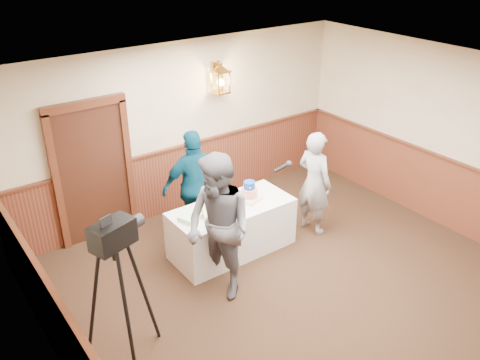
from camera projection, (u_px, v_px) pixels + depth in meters
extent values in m
plane|color=black|center=(333.00, 315.00, 6.31)|extent=(7.00, 7.00, 0.00)
cube|color=#BAAB8B|center=(184.00, 128.00, 8.21)|extent=(6.00, 0.02, 2.80)
cube|color=#BAAB8B|center=(83.00, 332.00, 4.11)|extent=(0.02, 7.00, 2.80)
cube|color=white|center=(356.00, 98.00, 5.05)|extent=(6.00, 7.00, 0.02)
cube|color=#502117|center=(187.00, 176.00, 8.58)|extent=(5.98, 0.04, 1.10)
cube|color=#502117|center=(477.00, 207.00, 7.63)|extent=(0.04, 6.98, 1.10)
cube|color=#4C2314|center=(186.00, 145.00, 8.31)|extent=(5.98, 0.07, 0.04)
cube|color=#33170E|center=(93.00, 174.00, 7.49)|extent=(1.00, 0.06, 2.10)
cube|color=silver|center=(232.00, 228.00, 7.41)|extent=(1.80, 0.80, 0.75)
cube|color=beige|center=(249.00, 198.00, 7.39)|extent=(0.37, 0.37, 0.06)
cylinder|color=red|center=(249.00, 192.00, 7.35)|extent=(0.23, 0.23, 0.14)
cylinder|color=#103C99|center=(249.00, 185.00, 7.29)|extent=(0.16, 0.16, 0.11)
cube|color=#D4BE7E|center=(217.00, 213.00, 7.00)|extent=(0.47, 0.43, 0.08)
cube|color=#A5EAA5|center=(190.00, 217.00, 6.91)|extent=(0.34, 0.31, 0.07)
imported|color=#57585F|center=(219.00, 228.00, 6.30)|extent=(0.86, 1.04, 1.95)
cylinder|color=black|center=(281.00, 168.00, 6.60)|extent=(0.23, 0.05, 0.09)
sphere|color=black|center=(289.00, 164.00, 6.65)|extent=(0.08, 0.08, 0.08)
imported|color=gray|center=(314.00, 183.00, 7.73)|extent=(0.47, 0.65, 1.65)
imported|color=#07364D|center=(195.00, 186.00, 7.55)|extent=(1.08, 0.61, 1.74)
cube|color=black|center=(112.00, 235.00, 4.90)|extent=(0.49, 0.36, 0.26)
cylinder|color=black|center=(134.00, 222.00, 5.11)|extent=(0.21, 0.18, 0.13)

